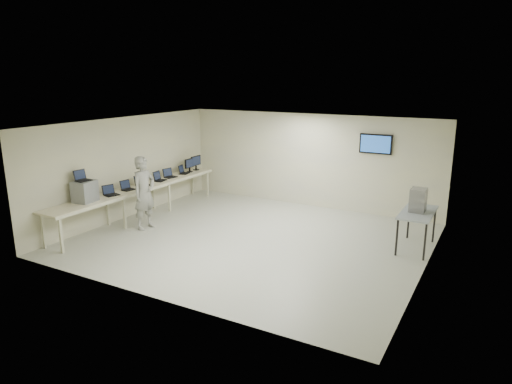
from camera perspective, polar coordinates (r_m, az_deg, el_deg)
The scene contains 15 objects.
room at distance 10.84m, azimuth -0.21°, elevation 1.15°, with size 8.01×7.01×2.81m.
workbench at distance 13.04m, azimuth -14.36°, elevation 0.32°, with size 0.76×6.00×0.90m.
equipment_box at distance 11.81m, azimuth -20.63°, elevation 0.07°, with size 0.44×0.50×0.52m, color gray.
laptop_on_box at distance 11.78m, azimuth -20.94°, elevation 1.65°, with size 0.31×0.36×0.27m.
laptop_0 at distance 12.29m, azimuth -17.75°, elevation -0.07°, with size 0.37×0.40×0.27m.
laptop_1 at distance 12.75m, azimuth -15.81°, elevation 0.56°, with size 0.30×0.36×0.26m.
laptop_2 at distance 13.13m, azimuth -14.07°, elevation 1.09°, with size 0.37×0.41×0.29m.
laptop_3 at distance 13.64m, azimuth -12.04°, elevation 1.69°, with size 0.33×0.38×0.27m.
laptop_4 at distance 14.04m, azimuth -10.78°, elevation 2.10°, with size 0.36×0.40×0.27m.
laptop_5 at distance 14.51m, azimuth -9.12°, elevation 2.56°, with size 0.35×0.39×0.26m.
monitor_near at distance 14.70m, azimuth -8.31°, elevation 3.49°, with size 0.19×0.43×0.42m.
monitor_far at distance 14.97m, azimuth -7.52°, elevation 3.80°, with size 0.21×0.47×0.46m.
soldier at distance 12.09m, azimuth -13.80°, elevation -0.11°, with size 0.69×0.46×1.91m, color slate.
side_table at distance 11.01m, azimuth 19.56°, elevation -2.69°, with size 0.69×1.48×0.89m.
storage_bins at distance 10.92m, azimuth 19.61°, elevation -0.95°, with size 0.34×0.38×0.54m.
Camera 1 is at (5.18, -9.15, 3.88)m, focal length 32.00 mm.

